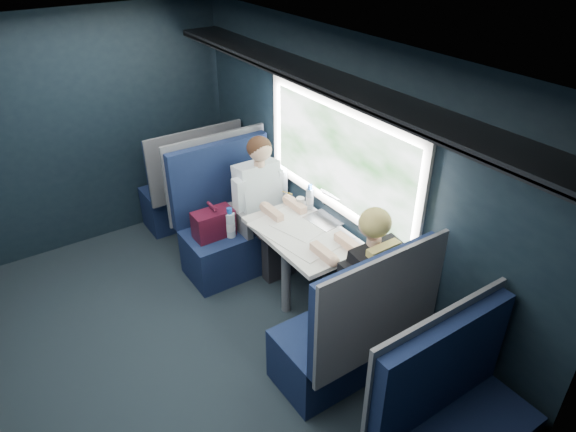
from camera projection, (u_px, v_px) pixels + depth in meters
ground at (194, 351)px, 4.08m from camera, size 2.80×4.20×0.01m
room_shell at (176, 185)px, 3.33m from camera, size 3.00×4.40×2.40m
table at (301, 241)px, 4.23m from camera, size 0.62×1.00×0.74m
seat_bay_near at (232, 226)px, 4.88m from camera, size 1.04×0.62×1.26m
seat_bay_far at (351, 335)px, 3.65m from camera, size 1.04×0.62×1.26m
seat_row_front at (192, 189)px, 5.55m from camera, size 1.04×0.51×1.16m
seat_row_back at (452, 429)px, 3.00m from camera, size 1.04×0.51×1.16m
man at (264, 199)px, 4.73m from camera, size 0.53×0.56×1.32m
woman at (365, 276)px, 3.73m from camera, size 0.53×0.56×1.32m
papers at (300, 231)px, 4.22m from camera, size 0.63×0.83×0.01m
laptop at (329, 213)px, 4.35m from camera, size 0.26×0.32×0.23m
bottle_small at (310, 198)px, 4.49m from camera, size 0.07×0.07×0.23m
cup at (300, 203)px, 4.53m from camera, size 0.07×0.07×0.10m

